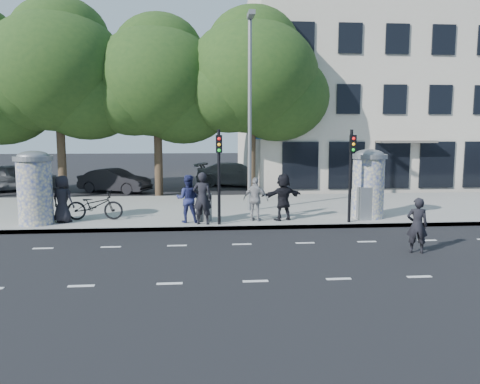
{
  "coord_description": "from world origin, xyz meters",
  "views": [
    {
      "loc": [
        -1.27,
        -12.74,
        3.53
      ],
      "look_at": [
        0.12,
        3.5,
        1.37
      ],
      "focal_mm": 35.0,
      "sensor_mm": 36.0,
      "label": 1
    }
  ],
  "objects": [
    {
      "name": "ped_b",
      "position": [
        -1.2,
        3.93,
        1.1
      ],
      "size": [
        0.76,
        0.56,
        1.89
      ],
      "primitive_type": "imported",
      "rotation": [
        0.0,
        0.0,
        2.97
      ],
      "color": "black",
      "rests_on": "sidewalk"
    },
    {
      "name": "sidewalk",
      "position": [
        0.0,
        7.5,
        0.07
      ],
      "size": [
        40.0,
        8.0,
        0.15
      ],
      "primitive_type": "cube",
      "color": "gray",
      "rests_on": "ground"
    },
    {
      "name": "ped_f",
      "position": [
        1.83,
        4.44,
        1.03
      ],
      "size": [
        1.74,
        1.05,
        1.77
      ],
      "primitive_type": "imported",
      "rotation": [
        0.0,
        0.0,
        3.45
      ],
      "color": "black",
      "rests_on": "sidewalk"
    },
    {
      "name": "street_lamp",
      "position": [
        0.8,
        6.63,
        4.79
      ],
      "size": [
        0.25,
        0.93,
        8.0
      ],
      "color": "slate",
      "rests_on": "sidewalk"
    },
    {
      "name": "curb",
      "position": [
        0.0,
        3.55,
        0.07
      ],
      "size": [
        40.0,
        0.1,
        0.16
      ],
      "primitive_type": "cube",
      "color": "slate",
      "rests_on": "ground"
    },
    {
      "name": "lane_dash_near",
      "position": [
        0.0,
        -2.2,
        0.0
      ],
      "size": [
        32.0,
        0.12,
        0.01
      ],
      "primitive_type": "cube",
      "color": "silver",
      "rests_on": "ground"
    },
    {
      "name": "car_left",
      "position": [
        -12.04,
        15.39,
        0.8
      ],
      "size": [
        3.71,
        5.08,
        1.61
      ],
      "primitive_type": "imported",
      "rotation": [
        0.0,
        0.0,
        2.0
      ],
      "color": "slate",
      "rests_on": "ground"
    },
    {
      "name": "cabinet_right",
      "position": [
        4.97,
        4.31,
        0.78
      ],
      "size": [
        0.63,
        0.48,
        1.25
      ],
      "primitive_type": "cube",
      "rotation": [
        0.0,
        0.0,
        0.08
      ],
      "color": "gray",
      "rests_on": "sidewalk"
    },
    {
      "name": "car_mid",
      "position": [
        -6.12,
        14.2,
        0.67
      ],
      "size": [
        2.85,
        4.32,
        1.35
      ],
      "primitive_type": "imported",
      "rotation": [
        0.0,
        0.0,
        1.19
      ],
      "color": "black",
      "rests_on": "ground"
    },
    {
      "name": "traffic_pole_far",
      "position": [
        4.2,
        3.79,
        2.23
      ],
      "size": [
        0.22,
        0.31,
        3.4
      ],
      "color": "black",
      "rests_on": "sidewalk"
    },
    {
      "name": "tree_near_left",
      "position": [
        -3.5,
        12.7,
        6.06
      ],
      "size": [
        6.8,
        6.8,
        8.97
      ],
      "color": "#38281C",
      "rests_on": "ground"
    },
    {
      "name": "traffic_pole_near",
      "position": [
        -0.6,
        3.79,
        2.23
      ],
      "size": [
        0.22,
        0.31,
        3.4
      ],
      "color": "black",
      "rests_on": "sidewalk"
    },
    {
      "name": "ad_column_left",
      "position": [
        -7.2,
        4.5,
        1.54
      ],
      "size": [
        1.36,
        1.36,
        2.65
      ],
      "color": "beige",
      "rests_on": "sidewalk"
    },
    {
      "name": "bicycle",
      "position": [
        -5.25,
        5.12,
        0.7
      ],
      "size": [
        0.77,
        2.1,
        1.1
      ],
      "primitive_type": "imported",
      "rotation": [
        0.0,
        0.0,
        1.55
      ],
      "color": "black",
      "rests_on": "sidewalk"
    },
    {
      "name": "tree_mid_left",
      "position": [
        -8.5,
        12.5,
        6.5
      ],
      "size": [
        7.2,
        7.2,
        9.57
      ],
      "color": "#38281C",
      "rests_on": "ground"
    },
    {
      "name": "ped_c",
      "position": [
        -1.73,
        4.35,
        1.03
      ],
      "size": [
        0.91,
        0.73,
        1.76
      ],
      "primitive_type": "imported",
      "rotation": [
        0.0,
        0.0,
        3.06
      ],
      "color": "navy",
      "rests_on": "sidewalk"
    },
    {
      "name": "building",
      "position": [
        12.0,
        19.99,
        5.99
      ],
      "size": [
        20.3,
        15.85,
        12.0
      ],
      "color": "beige",
      "rests_on": "ground"
    },
    {
      "name": "car_right",
      "position": [
        1.0,
        16.77,
        0.73
      ],
      "size": [
        3.67,
        5.44,
        1.46
      ],
      "primitive_type": "imported",
      "rotation": [
        0.0,
        0.0,
        1.22
      ],
      "color": "slate",
      "rests_on": "ground"
    },
    {
      "name": "ground",
      "position": [
        0.0,
        0.0,
        0.0
      ],
      "size": [
        120.0,
        120.0,
        0.0
      ],
      "primitive_type": "plane",
      "color": "black",
      "rests_on": "ground"
    },
    {
      "name": "cabinet_left",
      "position": [
        -1.13,
        4.51,
        0.66
      ],
      "size": [
        0.58,
        0.49,
        1.03
      ],
      "primitive_type": "cube",
      "rotation": [
        0.0,
        0.0,
        -0.32
      ],
      "color": "#5E6062",
      "rests_on": "sidewalk"
    },
    {
      "name": "ped_a",
      "position": [
        -6.31,
        4.69,
        1.02
      ],
      "size": [
        1.0,
        0.84,
        1.74
      ],
      "primitive_type": "imported",
      "rotation": [
        0.0,
        0.0,
        2.74
      ],
      "color": "black",
      "rests_on": "sidewalk"
    },
    {
      "name": "ped_e",
      "position": [
        0.79,
        4.38,
        0.97
      ],
      "size": [
        1.1,
        0.88,
        1.64
      ],
      "primitive_type": "imported",
      "rotation": [
        0.0,
        0.0,
        2.73
      ],
      "color": "gray",
      "rests_on": "sidewalk"
    },
    {
      "name": "man_road",
      "position": [
        4.95,
        -0.0,
        0.81
      ],
      "size": [
        0.67,
        0.54,
        1.61
      ],
      "primitive_type": "imported",
      "rotation": [
        0.0,
        0.0,
        2.85
      ],
      "color": "black",
      "rests_on": "ground"
    },
    {
      "name": "lane_dash_far",
      "position": [
        0.0,
        1.4,
        0.0
      ],
      "size": [
        32.0,
        0.12,
        0.01
      ],
      "primitive_type": "cube",
      "color": "silver",
      "rests_on": "ground"
    },
    {
      "name": "tree_center",
      "position": [
        1.5,
        12.3,
        6.31
      ],
      "size": [
        7.0,
        7.0,
        9.3
      ],
      "color": "#38281C",
      "rests_on": "ground"
    },
    {
      "name": "ad_column_right",
      "position": [
        5.2,
        4.7,
        1.54
      ],
      "size": [
        1.36,
        1.36,
        2.65
      ],
      "color": "beige",
      "rests_on": "sidewalk"
    }
  ]
}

